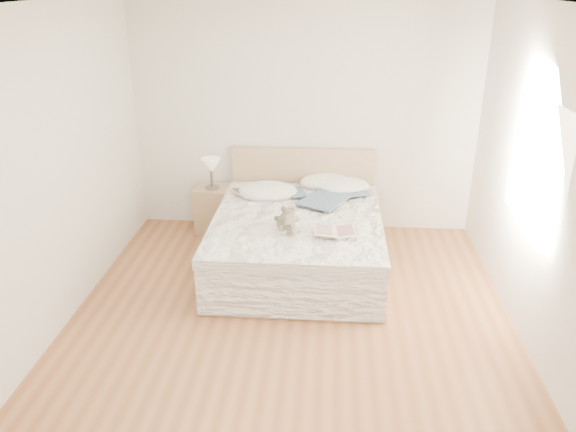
{
  "coord_description": "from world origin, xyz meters",
  "views": [
    {
      "loc": [
        0.31,
        -4.18,
        2.87
      ],
      "look_at": [
        -0.09,
        1.05,
        0.62
      ],
      "focal_mm": 35.0,
      "sensor_mm": 36.0,
      "label": 1
    }
  ],
  "objects_px": {
    "table_lamp": "(211,167)",
    "teddy_bear": "(286,226)",
    "bed": "(298,238)",
    "nightstand": "(217,209)",
    "childrens_book": "(335,231)",
    "photo_book": "(245,192)"
  },
  "relations": [
    {
      "from": "table_lamp",
      "to": "teddy_bear",
      "type": "distance_m",
      "value": 1.57
    },
    {
      "from": "bed",
      "to": "nightstand",
      "type": "height_order",
      "value": "bed"
    },
    {
      "from": "bed",
      "to": "childrens_book",
      "type": "distance_m",
      "value": 0.7
    },
    {
      "from": "bed",
      "to": "teddy_bear",
      "type": "bearing_deg",
      "value": -101.17
    },
    {
      "from": "bed",
      "to": "teddy_bear",
      "type": "height_order",
      "value": "bed"
    },
    {
      "from": "nightstand",
      "to": "teddy_bear",
      "type": "height_order",
      "value": "teddy_bear"
    },
    {
      "from": "photo_book",
      "to": "childrens_book",
      "type": "height_order",
      "value": "childrens_book"
    },
    {
      "from": "nightstand",
      "to": "teddy_bear",
      "type": "xyz_separation_m",
      "value": [
        0.94,
        -1.25,
        0.37
      ]
    },
    {
      "from": "photo_book",
      "to": "table_lamp",
      "type": "bearing_deg",
      "value": 112.89
    },
    {
      "from": "bed",
      "to": "nightstand",
      "type": "distance_m",
      "value": 1.3
    },
    {
      "from": "childrens_book",
      "to": "teddy_bear",
      "type": "bearing_deg",
      "value": 169.88
    },
    {
      "from": "nightstand",
      "to": "table_lamp",
      "type": "bearing_deg",
      "value": -135.34
    },
    {
      "from": "table_lamp",
      "to": "bed",
      "type": "bearing_deg",
      "value": -35.75
    },
    {
      "from": "bed",
      "to": "photo_book",
      "type": "xyz_separation_m",
      "value": [
        -0.62,
        0.48,
        0.32
      ]
    },
    {
      "from": "bed",
      "to": "teddy_bear",
      "type": "relative_size",
      "value": 7.17
    },
    {
      "from": "photo_book",
      "to": "teddy_bear",
      "type": "relative_size",
      "value": 0.96
    },
    {
      "from": "bed",
      "to": "teddy_bear",
      "type": "xyz_separation_m",
      "value": [
        -0.09,
        -0.46,
        0.34
      ]
    },
    {
      "from": "photo_book",
      "to": "teddy_bear",
      "type": "distance_m",
      "value": 1.08
    },
    {
      "from": "photo_book",
      "to": "childrens_book",
      "type": "relative_size",
      "value": 0.71
    },
    {
      "from": "table_lamp",
      "to": "childrens_book",
      "type": "relative_size",
      "value": 0.89
    },
    {
      "from": "bed",
      "to": "photo_book",
      "type": "bearing_deg",
      "value": 142.41
    },
    {
      "from": "bed",
      "to": "teddy_bear",
      "type": "distance_m",
      "value": 0.58
    }
  ]
}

